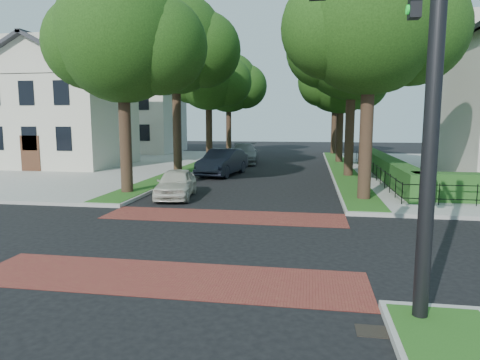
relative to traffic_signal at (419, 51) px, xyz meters
name	(u,v)px	position (x,y,z in m)	size (l,w,h in m)	color
ground	(203,240)	(-4.89, 4.41, -4.71)	(120.00, 120.00, 0.00)	black
sidewalk_nw	(26,164)	(-24.39, 23.41, -4.63)	(30.00, 30.00, 0.15)	gray
crosswalk_far	(224,216)	(-4.89, 7.61, -4.70)	(9.00, 2.20, 0.01)	maroon
crosswalk_near	(168,278)	(-4.89, 1.21, -4.70)	(9.00, 2.20, 0.01)	maroon
storm_drain	(375,331)	(-0.59, -0.59, -4.70)	(0.65, 0.45, 0.01)	black
grass_strip_ne	(342,168)	(0.51, 23.51, -4.55)	(1.60, 29.80, 0.02)	#204F16
grass_strip_nw	(196,166)	(-10.29, 23.51, -4.55)	(1.60, 29.80, 0.02)	#204F16
tree_right_near	(372,23)	(0.72, 11.65, 2.92)	(7.75, 6.67, 10.66)	black
tree_right_mid	(354,46)	(0.72, 19.66, 3.28)	(8.25, 7.09, 11.22)	black
tree_right_far	(342,79)	(0.71, 28.64, 2.20)	(7.25, 6.23, 9.74)	black
tree_right_back	(336,83)	(0.72, 37.64, 2.56)	(7.50, 6.45, 10.20)	black
tree_left_near	(126,40)	(-10.28, 11.64, 2.56)	(7.50, 6.45, 10.20)	black
tree_left_mid	(178,45)	(-10.28, 19.66, 3.64)	(8.00, 6.88, 11.48)	black
tree_left_far	(210,78)	(-10.29, 28.63, 2.41)	(7.00, 6.02, 9.86)	black
tree_left_back	(230,84)	(-10.28, 37.65, 2.70)	(7.75, 6.66, 10.44)	black
hedge_main_road	(385,167)	(2.81, 19.41, -3.96)	(1.00, 18.00, 1.20)	#234718
fence_main_road	(372,169)	(2.01, 19.41, -4.11)	(0.06, 18.00, 0.90)	black
house_left_near	(61,100)	(-20.38, 22.41, 0.33)	(10.00, 9.00, 10.14)	beige
house_left_far	(136,106)	(-20.38, 36.41, 0.33)	(10.00, 9.00, 10.14)	beige
traffic_signal	(419,51)	(0.00, 0.00, 0.00)	(2.17, 2.00, 8.00)	black
parked_car_front	(176,183)	(-7.85, 11.11, -4.04)	(1.58, 3.92, 1.34)	beige
parked_car_middle	(223,162)	(-7.36, 19.46, -3.85)	(1.81, 5.20, 1.71)	black
parked_car_rear	(244,154)	(-7.19, 27.22, -3.90)	(2.27, 5.59, 1.62)	slate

